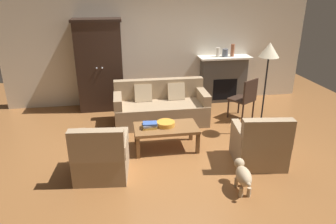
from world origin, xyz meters
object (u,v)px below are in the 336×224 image
(fireplace, at_px, (223,79))
(mantel_vase_terracotta, at_px, (232,50))
(dog, at_px, (243,175))
(coffee_table, at_px, (166,130))
(floor_lamp, at_px, (269,56))
(armchair_near_left, at_px, (101,157))
(armoire, at_px, (100,65))
(fruit_bowl, at_px, (166,124))
(armchair_near_right, at_px, (260,146))
(mantel_vase_cream, at_px, (218,52))
(book_stack, at_px, (150,125))
(couch, at_px, (161,108))
(mantel_vase_slate, at_px, (225,53))
(side_chair_wooden, at_px, (245,97))

(fireplace, distance_m, mantel_vase_terracotta, 0.72)
(fireplace, bearing_deg, dog, -104.09)
(coffee_table, bearing_deg, floor_lamp, 9.03)
(armchair_near_left, height_order, floor_lamp, floor_lamp)
(armoire, bearing_deg, mantel_vase_terracotta, 1.10)
(armoire, distance_m, fruit_bowl, 2.52)
(fireplace, height_order, armoire, armoire)
(mantel_vase_terracotta, bearing_deg, fruit_bowl, -131.49)
(armoire, xyz_separation_m, mantel_vase_terracotta, (3.13, 0.06, 0.24))
(armchair_near_right, bearing_deg, armchair_near_left, 179.09)
(floor_lamp, bearing_deg, mantel_vase_terracotta, 88.24)
(armoire, bearing_deg, fruit_bowl, -61.60)
(mantel_vase_cream, bearing_deg, book_stack, -129.81)
(fruit_bowl, bearing_deg, armchair_near_left, -145.90)
(couch, distance_m, armchair_near_right, 2.34)
(dog, bearing_deg, floor_lamp, 58.39)
(coffee_table, bearing_deg, armchair_near_right, -27.74)
(fireplace, height_order, fruit_bowl, fireplace)
(couch, height_order, mantel_vase_terracotta, mantel_vase_terracotta)
(book_stack, xyz_separation_m, armchair_near_right, (1.69, -0.73, -0.15))
(fruit_bowl, bearing_deg, coffee_table, -94.37)
(couch, distance_m, mantel_vase_slate, 2.21)
(fruit_bowl, distance_m, dog, 1.68)
(couch, height_order, armchair_near_right, armchair_near_right)
(dog, bearing_deg, mantel_vase_slate, 75.85)
(mantel_vase_cream, bearing_deg, dog, -101.46)
(mantel_vase_cream, distance_m, dog, 3.85)
(dog, bearing_deg, mantel_vase_terracotta, 73.22)
(armchair_near_left, bearing_deg, fruit_bowl, 34.10)
(side_chair_wooden, bearing_deg, mantel_vase_terracotta, 85.33)
(mantel_vase_cream, xyz_separation_m, floor_lamp, (0.30, -1.96, 0.31))
(fireplace, relative_size, mantel_vase_cream, 5.84)
(coffee_table, xyz_separation_m, mantel_vase_slate, (1.79, 2.26, 0.84))
(fireplace, bearing_deg, mantel_vase_slate, -90.00)
(mantel_vase_cream, height_order, dog, mantel_vase_cream)
(fireplace, xyz_separation_m, dog, (-0.92, -3.66, -0.32))
(mantel_vase_cream, distance_m, mantel_vase_slate, 0.18)
(mantel_vase_slate, relative_size, mantel_vase_terracotta, 0.62)
(couch, xyz_separation_m, coffee_table, (-0.07, -1.19, 0.05))
(coffee_table, bearing_deg, fireplace, 51.89)
(armchair_near_right, distance_m, floor_lamp, 1.68)
(mantel_vase_slate, bearing_deg, mantel_vase_cream, 180.00)
(armchair_near_left, bearing_deg, fireplace, 46.01)
(floor_lamp, bearing_deg, side_chair_wooden, 93.04)
(mantel_vase_cream, height_order, mantel_vase_terracotta, mantel_vase_terracotta)
(mantel_vase_slate, relative_size, armchair_near_left, 0.20)
(fireplace, xyz_separation_m, side_chair_wooden, (0.08, -1.23, -0.06))
(mantel_vase_cream, xyz_separation_m, armchair_near_left, (-2.69, -2.96, -0.91))
(coffee_table, bearing_deg, side_chair_wooden, 29.20)
(armoire, relative_size, armchair_near_left, 2.33)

